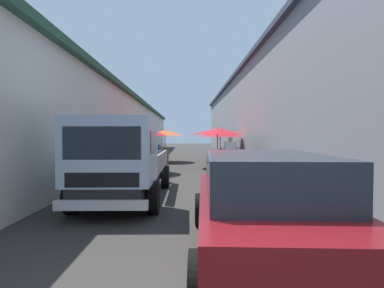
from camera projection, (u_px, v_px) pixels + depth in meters
name	position (u px, v px, depth m)	size (l,w,h in m)	color
ground	(190.00, 167.00, 15.00)	(90.00, 90.00, 0.00)	#33302D
building_left_whitewash	(73.00, 128.00, 17.04)	(49.80, 7.50, 4.28)	beige
building_right_concrete	(303.00, 112.00, 17.30)	(49.80, 7.50, 6.32)	gray
fruit_stall_near_left	(142.00, 137.00, 12.50)	(2.29, 2.29, 2.22)	#9E9EA3
fruit_stall_far_right	(221.00, 135.00, 18.75)	(2.81, 2.81, 2.17)	#9E9EA3
fruit_stall_near_right	(165.00, 137.00, 17.81)	(2.53, 2.53, 2.10)	#9E9EA3
fruit_stall_mid_lane	(218.00, 135.00, 14.55)	(2.88, 2.88, 2.16)	#9E9EA3
hatchback_car	(261.00, 204.00, 3.93)	(4.00, 2.10, 1.45)	#600F14
delivery_truck	(121.00, 163.00, 6.72)	(4.93, 2.00, 2.08)	black
vendor_by_crates	(155.00, 157.00, 10.38)	(0.46, 0.48, 1.58)	#232328
vendor_in_shade	(230.00, 152.00, 13.39)	(0.37, 0.60, 1.62)	#232328
parked_scooter	(241.00, 163.00, 12.65)	(1.69, 0.38, 1.14)	black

